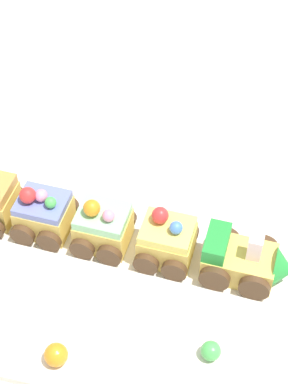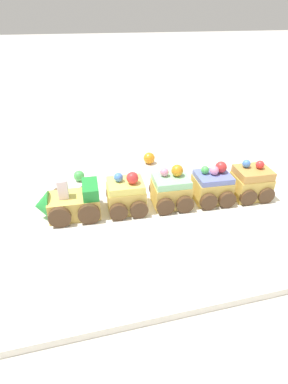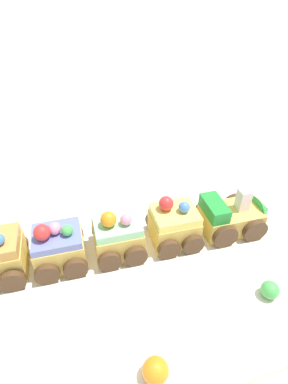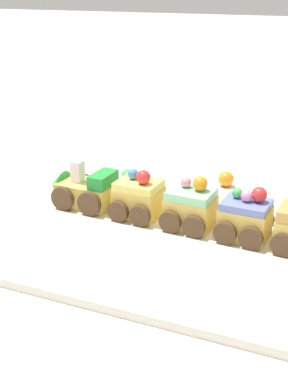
# 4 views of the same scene
# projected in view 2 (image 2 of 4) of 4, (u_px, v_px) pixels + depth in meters

# --- Properties ---
(ground_plane) EXTENTS (10.00, 10.00, 0.00)m
(ground_plane) POSITION_uv_depth(u_px,v_px,m) (158.00, 214.00, 0.56)
(ground_plane) COLOR beige
(display_board) EXTENTS (0.62, 0.44, 0.01)m
(display_board) POSITION_uv_depth(u_px,v_px,m) (158.00, 211.00, 0.56)
(display_board) COLOR white
(display_board) RESTS_ON ground_plane
(cake_train_locomotive) EXTENTS (0.11, 0.08, 0.07)m
(cake_train_locomotive) POSITION_uv_depth(u_px,v_px,m) (70.00, 203.00, 0.53)
(cake_train_locomotive) COLOR #E0BC56
(cake_train_locomotive) RESTS_ON display_board
(cake_car_lemon) EXTENTS (0.07, 0.08, 0.08)m
(cake_car_lemon) POSITION_uv_depth(u_px,v_px,m) (126.00, 195.00, 0.54)
(cake_car_lemon) COLOR #E0BC56
(cake_car_lemon) RESTS_ON display_board
(cake_car_mint) EXTENTS (0.07, 0.08, 0.08)m
(cake_car_mint) POSITION_uv_depth(u_px,v_px,m) (171.00, 191.00, 0.56)
(cake_car_mint) COLOR #E0BC56
(cake_car_mint) RESTS_ON display_board
(cake_car_blueberry) EXTENTS (0.07, 0.08, 0.08)m
(cake_car_blueberry) POSITION_uv_depth(u_px,v_px,m) (212.00, 186.00, 0.57)
(cake_car_blueberry) COLOR #E0BC56
(cake_car_blueberry) RESTS_ON display_board
(cake_car_caramel) EXTENTS (0.07, 0.08, 0.08)m
(cake_car_caramel) POSITION_uv_depth(u_px,v_px,m) (250.00, 182.00, 0.58)
(cake_car_caramel) COLOR #E0BC56
(cake_car_caramel) RESTS_ON display_board
(gumball_green) EXTENTS (0.02, 0.02, 0.02)m
(gumball_green) POSITION_uv_depth(u_px,v_px,m) (79.00, 176.00, 0.64)
(gumball_green) COLOR #4CBC56
(gumball_green) RESTS_ON display_board
(gumball_orange) EXTENTS (0.03, 0.03, 0.03)m
(gumball_orange) POSITION_uv_depth(u_px,v_px,m) (149.00, 158.00, 0.71)
(gumball_orange) COLOR orange
(gumball_orange) RESTS_ON display_board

